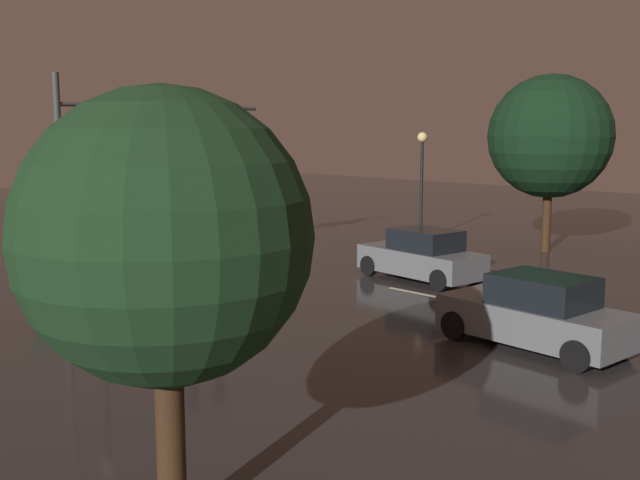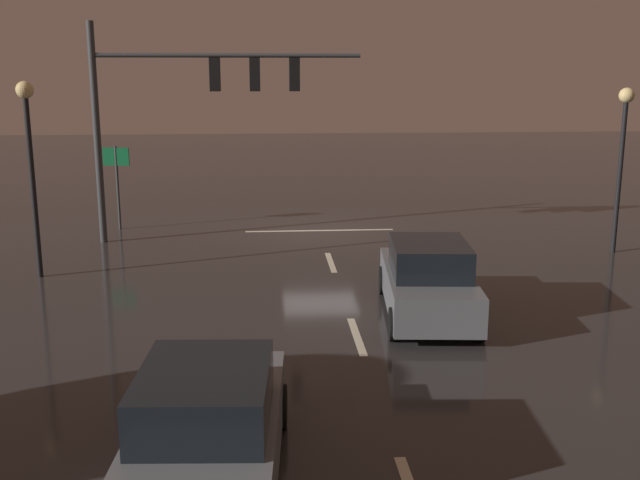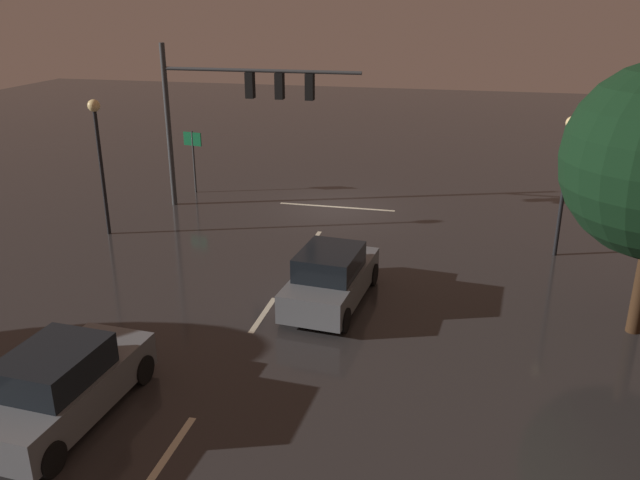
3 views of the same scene
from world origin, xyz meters
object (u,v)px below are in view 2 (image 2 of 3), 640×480
car_distant (208,431)px  street_lamp_left_kerb (623,138)px  car_approaching (428,281)px  route_sign (117,170)px  traffic_signal_assembly (193,93)px  street_lamp_right_kerb (29,142)px

car_distant → street_lamp_left_kerb: 16.60m
car_distant → street_lamp_left_kerb: (-11.09, -12.08, 2.59)m
car_approaching → car_distant: size_ratio=1.01×
route_sign → car_approaching: bearing=130.6°
street_lamp_left_kerb → traffic_signal_assembly: bearing=-11.4°
traffic_signal_assembly → route_sign: size_ratio=2.90×
car_approaching → street_lamp_right_kerb: (9.43, -3.90, 2.73)m
car_distant → street_lamp_left_kerb: bearing=-132.6°
car_distant → car_approaching: bearing=-122.9°
route_sign → traffic_signal_assembly: bearing=145.4°
car_distant → street_lamp_right_kerb: size_ratio=0.89×
street_lamp_right_kerb → route_sign: size_ratio=1.78×
traffic_signal_assembly → street_lamp_left_kerb: bearing=168.6°
car_approaching → street_lamp_right_kerb: 10.57m
car_distant → traffic_signal_assembly: bearing=-84.7°
traffic_signal_assembly → route_sign: 4.27m
car_distant → route_sign: bearing=-75.8°
car_approaching → street_lamp_left_kerb: bearing=-141.4°
street_lamp_left_kerb → street_lamp_right_kerb: (16.23, 1.52, 0.14)m
street_lamp_right_kerb → street_lamp_left_kerb: bearing=-174.7°
street_lamp_right_kerb → traffic_signal_assembly: bearing=-133.2°
car_approaching → street_lamp_right_kerb: size_ratio=0.89×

